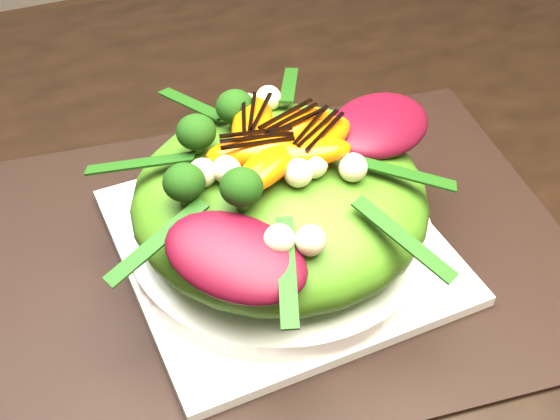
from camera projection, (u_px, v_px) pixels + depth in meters
name	position (u px, v px, depth m)	size (l,w,h in m)	color
placemat	(280.00, 250.00, 0.58)	(0.45, 0.34, 0.00)	black
plate_base	(280.00, 245.00, 0.58)	(0.23, 0.23, 0.01)	white
salad_bowl	(280.00, 233.00, 0.57)	(0.23, 0.23, 0.02)	white
lettuce_mound	(280.00, 198.00, 0.54)	(0.22, 0.22, 0.08)	#427115
radicchio_leaf	(380.00, 125.00, 0.55)	(0.09, 0.06, 0.02)	#430714
orange_segment	(261.00, 130.00, 0.53)	(0.07, 0.03, 0.02)	#E34E03
broccoli_floret	(198.00, 132.00, 0.52)	(0.04, 0.04, 0.04)	black
macadamia_nut	(343.00, 172.00, 0.50)	(0.02, 0.02, 0.02)	#FDF2B2
balsamic_drizzle	(261.00, 119.00, 0.52)	(0.05, 0.00, 0.00)	black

